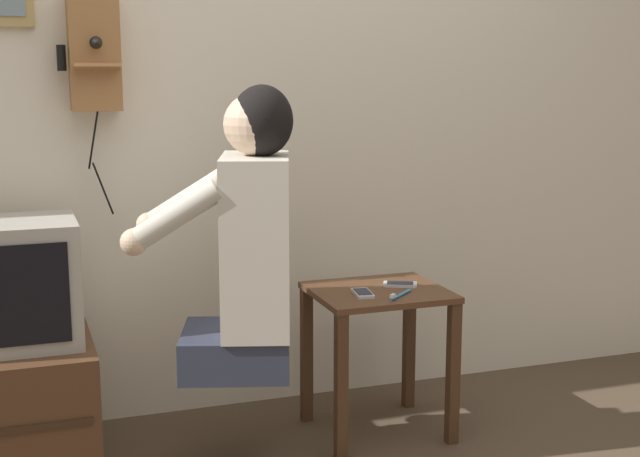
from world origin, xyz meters
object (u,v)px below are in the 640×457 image
(person, at_px, (248,239))
(wall_phone_antique, at_px, (94,51))
(cell_phone_held, at_px, (363,293))
(cell_phone_spare, at_px, (400,284))
(television, at_px, (8,283))
(toothbrush, at_px, (399,295))

(person, height_order, wall_phone_antique, wall_phone_antique)
(person, bearing_deg, cell_phone_held, -67.39)
(person, xyz_separation_m, wall_phone_antique, (-0.43, 0.48, 0.62))
(wall_phone_antique, xyz_separation_m, cell_phone_spare, (1.04, -0.36, -0.85))
(television, relative_size, wall_phone_antique, 0.55)
(television, distance_m, cell_phone_spare, 1.38)
(television, height_order, wall_phone_antique, wall_phone_antique)
(wall_phone_antique, bearing_deg, toothbrush, -27.87)
(television, height_order, cell_phone_held, television)
(television, height_order, toothbrush, television)
(cell_phone_held, distance_m, toothbrush, 0.13)
(wall_phone_antique, relative_size, cell_phone_spare, 6.03)
(cell_phone_held, relative_size, toothbrush, 1.03)
(cell_phone_spare, bearing_deg, toothbrush, -179.33)
(person, height_order, cell_phone_spare, person)
(person, distance_m, toothbrush, 0.59)
(television, bearing_deg, toothbrush, -11.45)
(wall_phone_antique, height_order, cell_phone_spare, wall_phone_antique)
(wall_phone_antique, height_order, toothbrush, wall_phone_antique)
(person, height_order, cell_phone_held, person)
(cell_phone_spare, bearing_deg, wall_phone_antique, 96.83)
(cell_phone_spare, relative_size, toothbrush, 1.08)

